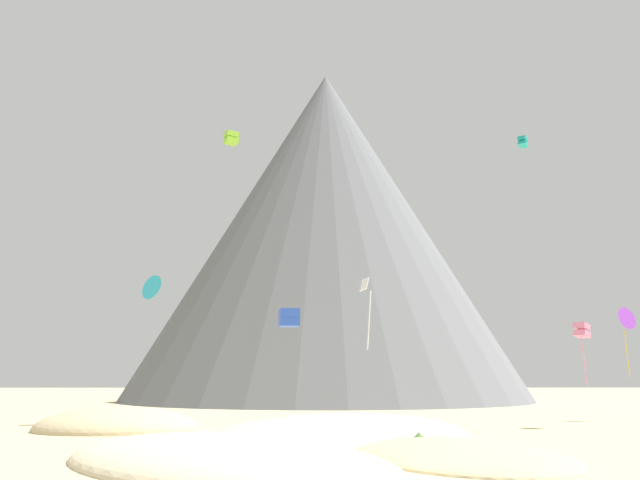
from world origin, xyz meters
name	(u,v)px	position (x,y,z in m)	size (l,w,h in m)	color
ground_plane	(396,478)	(0.00, 0.00, 0.00)	(400.00, 400.00, 0.00)	#C6B284
dune_foreground_left	(222,466)	(-7.44, 4.32, 0.00)	(21.40, 12.44, 2.73)	beige
dune_foreground_right	(343,440)	(-1.38, 17.83, 0.00)	(21.15, 15.08, 3.28)	beige
dune_midground	(453,457)	(3.76, 7.99, 0.00)	(18.15, 10.35, 1.61)	#C6B284
dune_back_low	(116,430)	(-17.78, 26.77, 0.00)	(12.14, 11.36, 3.53)	#C6B284
bush_far_right	(349,458)	(-1.72, 3.12, 0.45)	(1.41, 1.41, 0.90)	#477238
bush_far_left	(419,441)	(2.48, 10.81, 0.52)	(2.03, 2.03, 1.04)	#568442
bush_scatter_east	(284,438)	(-4.97, 14.83, 0.39)	(2.18, 2.18, 0.78)	#386633
bush_mid_center	(222,444)	(-8.26, 11.44, 0.35)	(1.34, 1.34, 0.71)	#477238
rock_massif	(333,240)	(0.19, 87.94, 24.95)	(83.80, 83.80, 52.68)	slate
kite_pink_low	(582,331)	(18.12, 28.93, 7.46)	(1.45, 1.45, 5.06)	pink
kite_violet_low	(626,320)	(25.55, 38.16, 9.00)	(2.21, 1.58, 6.36)	purple
kite_cyan_low	(153,288)	(-17.88, 38.53, 11.92)	(2.51, 2.20, 2.35)	#33BCDB
kite_blue_low	(289,318)	(-4.82, 18.84, 7.77)	(1.45, 1.46, 1.18)	blue
kite_white_low	(366,296)	(0.23, 18.33, 9.18)	(0.77, 1.13, 4.70)	white
kite_lime_mid	(231,138)	(-10.66, 35.60, 25.33)	(1.52, 1.50, 1.17)	#8CD133
kite_teal_mid	(523,142)	(15.31, 33.01, 24.28)	(1.02, 1.04, 0.97)	teal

